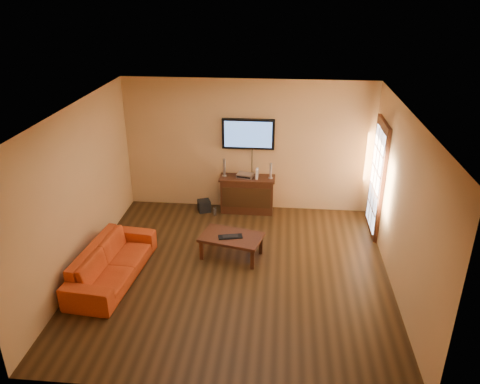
# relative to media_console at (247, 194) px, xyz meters

# --- Properties ---
(ground_plane) EXTENTS (5.00, 5.00, 0.00)m
(ground_plane) POSITION_rel_media_console_xyz_m (-0.01, -2.28, -0.38)
(ground_plane) COLOR black
(ground_plane) RESTS_ON ground
(room_walls) EXTENTS (5.00, 5.00, 5.00)m
(room_walls) POSITION_rel_media_console_xyz_m (-0.01, -1.65, 1.31)
(room_walls) COLOR tan
(room_walls) RESTS_ON ground
(french_door) EXTENTS (0.07, 1.02, 2.22)m
(french_door) POSITION_rel_media_console_xyz_m (2.44, -0.58, 0.67)
(french_door) COLOR #33170B
(french_door) RESTS_ON ground
(media_console) EXTENTS (1.12, 0.43, 0.76)m
(media_console) POSITION_rel_media_console_xyz_m (0.00, 0.00, 0.00)
(media_console) COLOR #33170B
(media_console) RESTS_ON ground
(television) EXTENTS (1.05, 0.08, 0.62)m
(television) POSITION_rel_media_console_xyz_m (0.00, 0.18, 1.24)
(television) COLOR black
(television) RESTS_ON ground
(coffee_table) EXTENTS (1.15, 0.84, 0.40)m
(coffee_table) POSITION_rel_media_console_xyz_m (-0.13, -1.78, -0.03)
(coffee_table) COLOR #33170B
(coffee_table) RESTS_ON ground
(sofa) EXTENTS (0.76, 2.02, 0.77)m
(sofa) POSITION_rel_media_console_xyz_m (-1.95, -2.60, 0.00)
(sofa) COLOR #C24015
(sofa) RESTS_ON ground
(speaker_left) EXTENTS (0.10, 0.10, 0.36)m
(speaker_left) POSITION_rel_media_console_xyz_m (-0.47, 0.04, 0.54)
(speaker_left) COLOR silver
(speaker_left) RESTS_ON media_console
(speaker_right) EXTENTS (0.09, 0.09, 0.33)m
(speaker_right) POSITION_rel_media_console_xyz_m (0.47, 0.01, 0.52)
(speaker_right) COLOR silver
(speaker_right) RESTS_ON media_console
(av_receiver) EXTENTS (0.36, 0.29, 0.07)m
(av_receiver) POSITION_rel_media_console_xyz_m (-0.04, 0.02, 0.41)
(av_receiver) COLOR silver
(av_receiver) RESTS_ON media_console
(game_console) EXTENTS (0.05, 0.15, 0.20)m
(game_console) POSITION_rel_media_console_xyz_m (0.20, -0.02, 0.48)
(game_console) COLOR white
(game_console) RESTS_ON media_console
(subwoofer) EXTENTS (0.31, 0.31, 0.24)m
(subwoofer) POSITION_rel_media_console_xyz_m (-0.89, -0.10, -0.26)
(subwoofer) COLOR black
(subwoofer) RESTS_ON ground
(bottle) EXTENTS (0.06, 0.06, 0.19)m
(bottle) POSITION_rel_media_console_xyz_m (-0.64, -0.27, -0.29)
(bottle) COLOR white
(bottle) RESTS_ON ground
(keyboard) EXTENTS (0.43, 0.24, 0.02)m
(keyboard) POSITION_rel_media_console_xyz_m (-0.14, -1.82, 0.03)
(keyboard) COLOR black
(keyboard) RESTS_ON coffee_table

